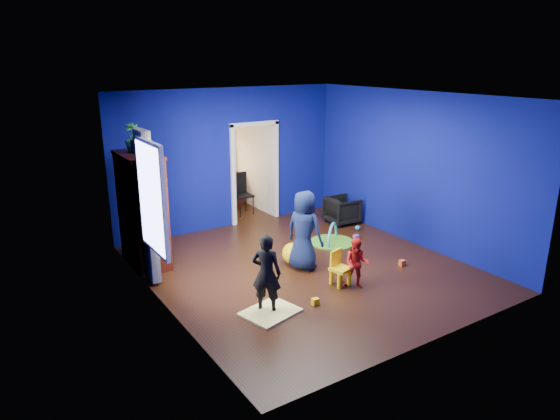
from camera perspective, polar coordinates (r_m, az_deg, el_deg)
floor at (r=8.64m, az=2.87°, el=-6.66°), size 5.00×5.50×0.01m
ceiling at (r=7.93m, az=3.18°, el=12.90°), size 5.00×5.50×0.01m
wall_back at (r=10.46m, az=-5.83°, el=5.83°), size 5.00×0.02×2.90m
wall_front at (r=6.24m, az=17.89°, el=-2.72°), size 5.00×0.02×2.90m
wall_left at (r=7.05m, az=-13.73°, el=-0.11°), size 0.02×5.50×2.90m
wall_right at (r=9.80m, az=15.02°, el=4.57°), size 0.02×5.50×2.90m
alcove at (r=11.53m, az=-5.13°, el=5.89°), size 1.00×1.75×2.50m
armchair at (r=10.91m, az=7.13°, el=-0.02°), size 0.68×0.67×0.58m
child_black at (r=7.04m, az=-1.56°, el=-7.24°), size 0.49×0.49×1.15m
child_navy at (r=8.40m, az=2.78°, el=-2.34°), size 0.66×0.79×1.37m
toddler_red at (r=7.89m, az=8.74°, el=-6.04°), size 0.49×0.49×0.81m
vase at (r=8.28m, az=-15.40°, el=6.64°), size 0.23×0.23×0.21m
potted_plant at (r=8.75m, az=-16.52°, el=7.96°), size 0.29×0.29×0.47m
tv_armoire at (r=8.80m, az=-15.45°, el=-0.02°), size 0.58×1.14×1.96m
crt_tv at (r=8.80m, az=-15.22°, el=0.27°), size 0.46×0.70×0.54m
yellow_blanket at (r=7.21m, az=-1.11°, el=-11.59°), size 0.87×0.76×0.03m
hopper_ball at (r=8.74m, az=1.51°, el=-4.98°), size 0.39×0.39×0.39m
kid_chair at (r=8.00m, az=6.93°, el=-6.83°), size 0.34×0.34×0.50m
play_mat at (r=9.82m, az=5.97°, el=-3.67°), size 0.87×0.87×0.02m
toy_arch at (r=9.82m, az=5.97°, el=-3.62°), size 0.64×0.53×0.78m
window_left at (r=7.35m, az=-14.59°, el=1.34°), size 0.03×0.95×1.55m
curtain at (r=7.97m, az=-14.91°, el=0.28°), size 0.14×0.42×2.40m
doorway at (r=10.83m, az=-2.93°, el=4.11°), size 1.16×0.10×2.10m
study_desk at (r=12.28m, az=-6.40°, el=2.35°), size 0.88×0.44×0.75m
desk_monitor at (r=12.26m, az=-6.75°, el=5.07°), size 0.40×0.05×0.32m
desk_lamp at (r=12.09m, az=-7.81°, el=4.77°), size 0.14×0.14×0.14m
folding_chair at (r=11.44m, az=-4.26°, el=1.75°), size 0.40×0.40×0.92m
book_shelf at (r=12.07m, az=-6.90°, el=10.04°), size 0.88×0.24×0.04m
toy_0 at (r=8.97m, az=13.79°, el=-5.89°), size 0.10×0.08×0.10m
toy_1 at (r=10.57m, az=8.86°, el=-2.01°), size 0.11×0.11×0.11m
toy_2 at (r=7.43m, az=4.05°, el=-10.40°), size 0.10×0.08×0.10m
toy_3 at (r=9.76m, az=4.68°, el=-3.49°), size 0.11×0.11×0.11m
toy_4 at (r=10.02m, az=8.68°, el=-3.11°), size 0.10×0.08×0.10m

